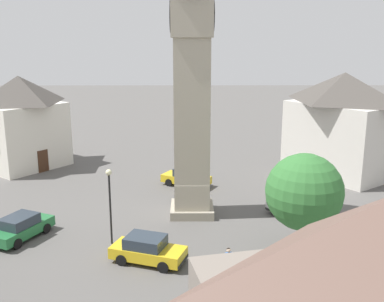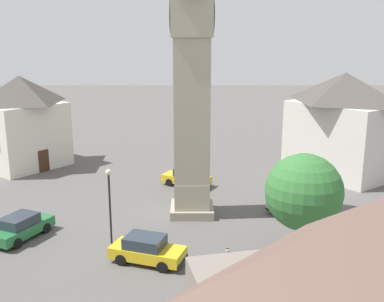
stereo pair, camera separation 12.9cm
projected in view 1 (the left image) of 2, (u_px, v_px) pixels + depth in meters
The scene contains 12 objects.
ground_plane at pixel (192, 213), 31.74m from camera, with size 200.00×200.00×0.00m, color #565451.
clock_tower at pixel (192, 32), 28.76m from camera, with size 3.66×3.66×21.52m.
car_blue_kerb at pixel (340, 292), 20.25m from camera, with size 4.43×2.77×1.53m.
car_silver_kerb at pixel (148, 249), 24.48m from camera, with size 2.95×4.45×1.53m.
car_red_corner at pixel (21, 227), 27.45m from camera, with size 4.46×3.25×1.53m.
car_white_side at pixel (187, 177), 37.72m from camera, with size 3.46×4.43×1.53m.
car_black_far at pixel (295, 201), 32.07m from camera, with size 3.69×4.37×1.53m.
pedestrian at pixel (228, 260), 22.76m from camera, with size 0.38×0.48×1.69m.
tree at pixel (304, 192), 24.61m from camera, with size 4.34×4.34×5.99m.
building_shop_left at pixel (22, 121), 42.70m from camera, with size 9.63×9.42×8.91m.
building_corner_back at pixel (341, 123), 40.23m from camera, with size 11.23×10.55×9.38m.
lamp_post at pixel (110, 194), 26.19m from camera, with size 0.36×0.36×4.70m.
Camera 1 is at (29.78, -0.24, 11.86)m, focal length 41.39 mm.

